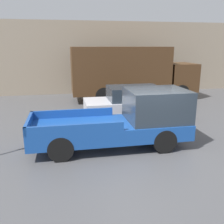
{
  "coord_description": "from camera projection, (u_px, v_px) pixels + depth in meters",
  "views": [
    {
      "loc": [
        -2.83,
        -8.03,
        3.64
      ],
      "look_at": [
        -0.98,
        1.46,
        1.04
      ],
      "focal_mm": 40.0,
      "sensor_mm": 36.0,
      "label": 1
    }
  ],
  "objects": [
    {
      "name": "ground_plane",
      "position": [
        146.0,
        148.0,
        9.08
      ],
      "size": [
        60.0,
        60.0,
        0.0
      ],
      "primitive_type": "plane",
      "color": "#4C4C4F"
    },
    {
      "name": "building_wall",
      "position": [
        100.0,
        58.0,
        19.08
      ],
      "size": [
        28.0,
        0.15,
        5.38
      ],
      "color": "gray",
      "rests_on": "ground"
    },
    {
      "name": "pickup_truck",
      "position": [
        127.0,
        120.0,
        9.15
      ],
      "size": [
        5.7,
        2.05,
        2.08
      ],
      "color": "#194799",
      "rests_on": "ground"
    },
    {
      "name": "car",
      "position": [
        132.0,
        103.0,
        12.6
      ],
      "size": [
        4.65,
        2.0,
        1.65
      ],
      "color": "silver",
      "rests_on": "ground"
    },
    {
      "name": "delivery_truck",
      "position": [
        129.0,
        72.0,
        16.92
      ],
      "size": [
        8.52,
        2.49,
        3.54
      ],
      "color": "#472D19",
      "rests_on": "ground"
    },
    {
      "name": "newspaper_box",
      "position": [
        104.0,
        87.0,
        19.38
      ],
      "size": [
        0.45,
        0.4,
        1.05
      ],
      "color": "gold",
      "rests_on": "ground"
    }
  ]
}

